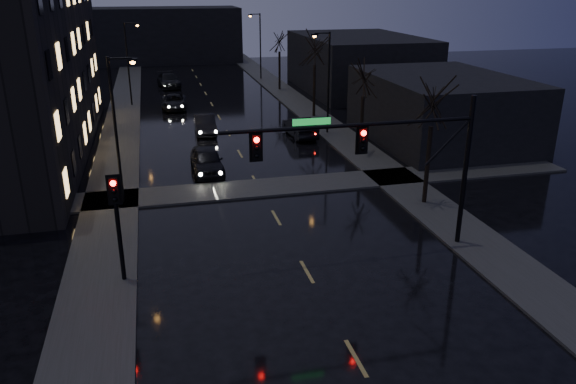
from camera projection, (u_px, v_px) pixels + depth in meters
sidewalk_left at (121, 130)px, 46.46m from camera, size 3.00×140.00×0.12m
sidewalk_right at (318, 119)px, 50.22m from camera, size 3.00×140.00×0.12m
sidewalk_cross at (260, 188)px, 33.33m from camera, size 40.00×3.00×0.12m
commercial_right_near at (440, 109)px, 42.72m from camera, size 10.00×14.00×5.00m
commercial_right_far at (358, 63)px, 62.90m from camera, size 12.00×18.00×6.00m
far_block at (166, 35)px, 85.43m from camera, size 22.00×10.00×8.00m
signal_mast at (389, 149)px, 23.84m from camera, size 11.11×0.41×7.00m
signal_pole_left at (117, 214)px, 21.98m from camera, size 0.35×0.41×4.53m
tree_near at (434, 92)px, 28.93m from camera, size 3.52×3.52×8.08m
tree_mid_a at (364, 72)px, 38.17m from camera, size 3.30×3.30×7.58m
tree_mid_b at (315, 42)px, 48.81m from camera, size 3.74×3.74×8.59m
tree_far at (279, 35)px, 61.75m from camera, size 3.43×3.43×7.88m
streetlight_l_near at (119, 119)px, 29.54m from camera, size 1.53×0.28×8.00m
streetlight_l_far at (130, 57)px, 54.11m from camera, size 1.53×0.28×8.00m
streetlight_r_mid at (326, 74)px, 43.82m from camera, size 1.53×0.28×8.00m
streetlight_r_far at (259, 41)px, 69.30m from camera, size 1.53×0.28×8.00m
oncoming_car_a at (207, 161)px, 35.91m from camera, size 1.93×4.79×1.63m
oncoming_car_b at (205, 124)px, 45.37m from camera, size 1.71×4.59×1.50m
oncoming_car_c at (174, 102)px, 54.23m from camera, size 2.56×5.08×1.38m
oncoming_car_d at (169, 80)px, 65.35m from camera, size 2.83×5.77×1.61m
lead_car at (300, 127)px, 44.36m from camera, size 1.90×4.82×1.56m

